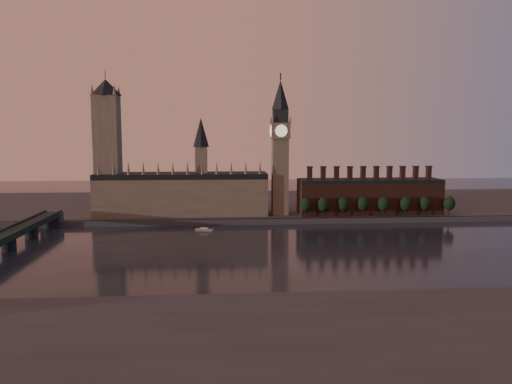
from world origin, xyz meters
TOP-DOWN VIEW (x-y plane):
  - ground at (0.00, 0.00)m, footprint 900.00×900.00m
  - north_bank at (0.00, 178.04)m, footprint 900.00×182.00m
  - palace_of_westminster at (-64.41, 114.91)m, footprint 130.00×30.30m
  - victoria_tower at (-120.00, 115.00)m, footprint 24.00×24.00m
  - big_ben at (10.00, 110.00)m, footprint 15.00×15.00m
  - chimney_block at (80.00, 110.00)m, footprint 110.00×25.00m
  - embankment_tree_0 at (27.47, 94.47)m, footprint 8.60×8.60m
  - embankment_tree_1 at (40.54, 94.04)m, footprint 8.60×8.60m
  - embankment_tree_2 at (55.95, 95.18)m, footprint 8.60×8.60m
  - embankment_tree_3 at (70.99, 95.28)m, footprint 8.60×8.60m
  - embankment_tree_4 at (86.18, 93.58)m, footprint 8.60×8.60m
  - embankment_tree_5 at (103.14, 93.70)m, footprint 8.60×8.60m
  - embankment_tree_6 at (118.30, 94.86)m, footprint 8.60×8.60m
  - embankment_tree_7 at (137.05, 93.69)m, footprint 8.60×8.60m
  - river_boat at (-46.87, 66.82)m, footprint 12.55×7.68m

SIDE VIEW (x-z plane):
  - ground at x=0.00m, z-range 0.00..0.00m
  - river_boat at x=-46.87m, z-range -0.28..2.14m
  - north_bank at x=0.00m, z-range 0.00..4.00m
  - embankment_tree_0 at x=27.47m, z-range 6.03..20.91m
  - embankment_tree_1 at x=40.54m, z-range 6.03..20.91m
  - embankment_tree_2 at x=55.95m, z-range 6.03..20.91m
  - embankment_tree_3 at x=70.99m, z-range 6.03..20.91m
  - embankment_tree_4 at x=86.18m, z-range 6.03..20.91m
  - embankment_tree_5 at x=103.14m, z-range 6.03..20.91m
  - embankment_tree_6 at x=118.30m, z-range 6.03..20.91m
  - embankment_tree_7 at x=137.05m, z-range 6.03..20.91m
  - chimney_block at x=80.00m, z-range -0.68..36.32m
  - palace_of_westminster at x=-64.41m, z-range -15.37..58.63m
  - big_ben at x=10.00m, z-range 3.33..110.33m
  - victoria_tower at x=-120.00m, z-range 5.09..113.09m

